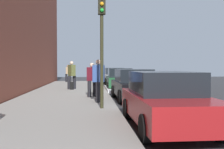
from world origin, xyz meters
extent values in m
plane|color=#333335|center=(0.00, 0.00, 0.00)|extent=(56.00, 56.00, 0.00)
cube|color=gray|center=(0.00, -3.30, 0.07)|extent=(28.00, 4.60, 0.15)
cube|color=gold|center=(0.00, 3.20, 0.00)|extent=(28.00, 0.14, 0.01)
cube|color=white|center=(-4.55, -0.70, 0.11)|extent=(4.52, 0.56, 0.22)
cylinder|color=black|center=(-9.84, 1.03, 0.32)|extent=(0.65, 0.25, 0.64)
cylinder|color=black|center=(-9.77, -0.65, 0.32)|extent=(0.65, 0.25, 0.64)
cylinder|color=black|center=(-12.51, 0.92, 0.32)|extent=(0.65, 0.25, 0.64)
cylinder|color=black|center=(-12.44, -0.75, 0.32)|extent=(0.65, 0.25, 0.64)
cube|color=white|center=(-11.14, 0.14, 0.59)|extent=(4.39, 1.97, 0.64)
cube|color=black|center=(-11.36, 0.13, 1.21)|extent=(2.31, 1.69, 0.60)
cylinder|color=black|center=(-4.09, 0.89, 0.32)|extent=(0.64, 0.23, 0.64)
cylinder|color=black|center=(-4.12, -0.79, 0.32)|extent=(0.64, 0.23, 0.64)
cylinder|color=black|center=(-6.99, 0.95, 0.32)|extent=(0.64, 0.23, 0.64)
cylinder|color=black|center=(-7.03, -0.73, 0.32)|extent=(0.64, 0.23, 0.64)
cube|color=#1E512D|center=(-5.56, 0.08, 0.59)|extent=(4.73, 1.90, 0.64)
cube|color=black|center=(-5.79, 0.08, 1.21)|extent=(2.47, 1.65, 0.60)
cylinder|color=black|center=(1.93, 0.99, 0.32)|extent=(0.65, 0.24, 0.64)
cylinder|color=black|center=(1.99, -0.69, 0.32)|extent=(0.65, 0.24, 0.64)
cylinder|color=black|center=(-0.64, 0.91, 0.32)|extent=(0.65, 0.24, 0.64)
cylinder|color=black|center=(-0.58, -0.77, 0.32)|extent=(0.65, 0.24, 0.64)
cube|color=black|center=(0.68, 0.11, 0.59)|extent=(4.20, 1.93, 0.64)
cube|color=black|center=(0.47, 0.11, 1.21)|extent=(2.21, 1.67, 0.60)
cylinder|color=black|center=(7.96, 0.86, 0.32)|extent=(0.64, 0.23, 0.64)
cylinder|color=black|center=(7.98, -0.82, 0.32)|extent=(0.64, 0.23, 0.64)
cylinder|color=black|center=(5.28, 0.83, 0.32)|extent=(0.64, 0.23, 0.64)
cylinder|color=black|center=(5.30, -0.85, 0.32)|extent=(0.64, 0.23, 0.64)
cube|color=maroon|center=(6.63, 0.00, 0.59)|extent=(4.34, 1.84, 0.64)
cube|color=black|center=(6.42, 0.00, 1.21)|extent=(2.26, 1.62, 0.60)
cylinder|color=black|center=(0.19, -1.81, 0.54)|extent=(0.18, 0.18, 0.79)
cylinder|color=black|center=(0.46, -2.06, 0.54)|extent=(0.18, 0.18, 0.79)
cube|color=maroon|center=(0.33, -1.93, 1.28)|extent=(0.52, 0.53, 0.67)
sphere|color=beige|center=(0.33, -1.93, 1.72)|extent=(0.22, 0.22, 0.22)
cylinder|color=black|center=(-4.41, -3.08, 0.58)|extent=(0.20, 0.20, 0.87)
cylinder|color=black|center=(-4.20, -3.43, 0.58)|extent=(0.20, 0.20, 0.87)
cube|color=brown|center=(-4.30, -3.25, 1.39)|extent=(0.59, 0.53, 0.74)
sphere|color=beige|center=(-4.30, -3.25, 1.88)|extent=(0.24, 0.24, 0.24)
cylinder|color=black|center=(-12.36, -4.35, 0.54)|extent=(0.18, 0.18, 0.77)
cylinder|color=black|center=(-12.27, -4.00, 0.54)|extent=(0.18, 0.18, 0.77)
cube|color=tan|center=(-12.31, -4.17, 1.25)|extent=(0.50, 0.38, 0.66)
sphere|color=tan|center=(-12.31, -4.17, 1.69)|extent=(0.21, 0.21, 0.21)
cylinder|color=black|center=(2.42, -1.69, 0.57)|extent=(0.20, 0.20, 0.84)
cylinder|color=black|center=(2.03, -1.63, 0.57)|extent=(0.20, 0.20, 0.84)
cube|color=#335193|center=(2.23, -1.66, 1.35)|extent=(0.37, 0.52, 0.72)
sphere|color=#D8AD8C|center=(2.23, -1.66, 1.83)|extent=(0.23, 0.23, 0.23)
cylinder|color=#2D2D19|center=(3.97, -1.60, 1.83)|extent=(0.12, 0.12, 3.36)
cube|color=black|center=(3.97, -1.60, 3.86)|extent=(0.26, 0.26, 0.70)
sphere|color=orange|center=(4.12, -1.60, 3.85)|extent=(0.14, 0.14, 0.14)
sphere|color=green|center=(4.12, -1.60, 3.63)|extent=(0.14, 0.14, 0.14)
cube|color=black|center=(-3.92, -3.21, 0.40)|extent=(0.34, 0.22, 0.50)
cylinder|color=#4C4C4C|center=(-3.92, -3.21, 0.83)|extent=(0.03, 0.03, 0.36)
camera|label=1|loc=(13.58, -1.99, 1.66)|focal=43.01mm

